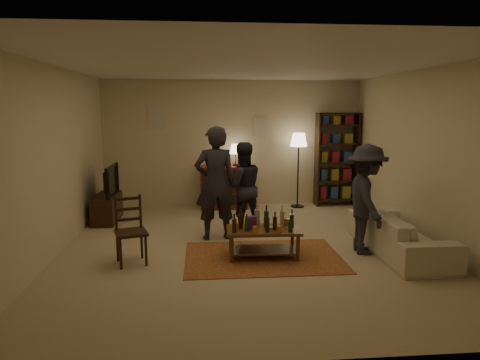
{
  "coord_description": "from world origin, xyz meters",
  "views": [
    {
      "loc": [
        -0.65,
        -6.22,
        2.08
      ],
      "look_at": [
        -0.09,
        0.1,
        1.03
      ],
      "focal_mm": 32.0,
      "sensor_mm": 36.0,
      "label": 1
    }
  ],
  "objects": [
    {
      "name": "floor",
      "position": [
        0.0,
        0.0,
        0.0
      ],
      "size": [
        6.0,
        6.0,
        0.0
      ],
      "primitive_type": "plane",
      "color": "#C6B793",
      "rests_on": "ground"
    },
    {
      "name": "room_shell",
      "position": [
        -0.65,
        2.98,
        1.81
      ],
      "size": [
        6.0,
        6.0,
        6.0
      ],
      "color": "beige",
      "rests_on": "ground"
    },
    {
      "name": "rug",
      "position": [
        0.19,
        -0.45,
        0.01
      ],
      "size": [
        2.2,
        1.5,
        0.01
      ],
      "primitive_type": "cube",
      "color": "maroon",
      "rests_on": "ground"
    },
    {
      "name": "coffee_table",
      "position": [
        0.19,
        -0.44,
        0.38
      ],
      "size": [
        1.05,
        0.59,
        0.76
      ],
      "rotation": [
        0.0,
        0.0,
        -0.03
      ],
      "color": "brown",
      "rests_on": "ground"
    },
    {
      "name": "dining_chair",
      "position": [
        -1.65,
        -0.48,
        0.49
      ],
      "size": [
        0.51,
        0.51,
        0.94
      ],
      "rotation": [
        0.0,
        0.0,
        0.31
      ],
      "color": "#322010",
      "rests_on": "ground"
    },
    {
      "name": "tv_stand",
      "position": [
        -2.44,
        1.8,
        0.38
      ],
      "size": [
        0.4,
        1.0,
        1.06
      ],
      "color": "#322010",
      "rests_on": "ground"
    },
    {
      "name": "dresser",
      "position": [
        -0.19,
        2.71,
        0.48
      ],
      "size": [
        1.0,
        0.5,
        1.36
      ],
      "color": "maroon",
      "rests_on": "ground"
    },
    {
      "name": "bookshelf",
      "position": [
        2.25,
        2.78,
        1.03
      ],
      "size": [
        0.9,
        0.34,
        2.02
      ],
      "color": "#322010",
      "rests_on": "ground"
    },
    {
      "name": "floor_lamp",
      "position": [
        1.37,
        2.65,
        1.34
      ],
      "size": [
        0.36,
        0.36,
        1.59
      ],
      "color": "black",
      "rests_on": "ground"
    },
    {
      "name": "sofa",
      "position": [
        2.2,
        -0.4,
        0.3
      ],
      "size": [
        0.81,
        2.08,
        0.61
      ],
      "primitive_type": "imported",
      "rotation": [
        0.0,
        0.0,
        1.57
      ],
      "color": "beige",
      "rests_on": "ground"
    },
    {
      "name": "person_left",
      "position": [
        -0.45,
        0.52,
        0.91
      ],
      "size": [
        0.72,
        0.53,
        1.83
      ],
      "primitive_type": "imported",
      "rotation": [
        0.0,
        0.0,
        3.28
      ],
      "color": "#23232A",
      "rests_on": "ground"
    },
    {
      "name": "person_right",
      "position": [
        0.02,
        0.92,
        0.77
      ],
      "size": [
        0.85,
        0.73,
        1.54
      ],
      "primitive_type": "imported",
      "rotation": [
        0.0,
        0.0,
        3.35
      ],
      "color": "#27262E",
      "rests_on": "ground"
    },
    {
      "name": "person_by_sofa",
      "position": [
        1.7,
        -0.36,
        0.8
      ],
      "size": [
        0.67,
        1.07,
        1.59
      ],
      "primitive_type": "imported",
      "rotation": [
        0.0,
        0.0,
        1.49
      ],
      "color": "#282930",
      "rests_on": "ground"
    }
  ]
}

